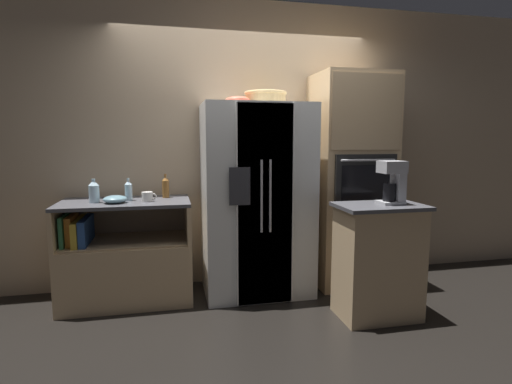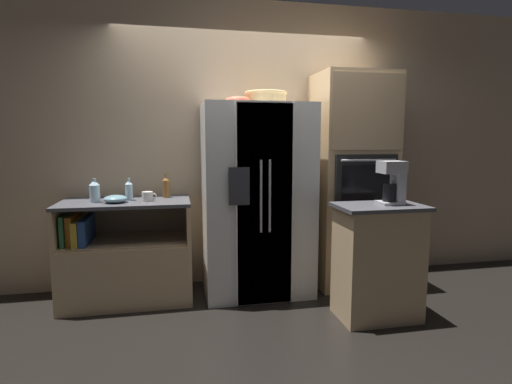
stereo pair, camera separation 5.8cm
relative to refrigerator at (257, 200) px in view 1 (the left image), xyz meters
name	(u,v)px [view 1 (the left image)]	position (x,y,z in m)	size (l,w,h in m)	color
ground_plane	(253,293)	(-0.05, -0.06, -0.89)	(20.00, 20.00, 0.00)	black
wall_back	(244,145)	(-0.05, 0.39, 0.51)	(12.00, 0.06, 2.80)	tan
counter_left	(126,264)	(-1.20, 0.04, -0.55)	(1.12, 0.64, 0.91)	tan
refrigerator	(257,200)	(0.00, 0.00, 0.00)	(0.99, 0.74, 1.77)	silver
wall_oven	(350,181)	(0.97, 0.05, 0.16)	(0.73, 0.68, 2.08)	tan
island_counter	(378,261)	(0.85, -0.76, -0.42)	(0.69, 0.45, 0.94)	tan
wicker_basket	(266,98)	(0.10, 0.07, 0.95)	(0.40, 0.40, 0.12)	tan
fruit_bowl	(238,100)	(-0.18, -0.01, 0.92)	(0.22, 0.22, 0.06)	#DB664C
bottle_tall	(129,190)	(-1.15, 0.04, 0.12)	(0.06, 0.06, 0.20)	silver
bottle_short	(94,191)	(-1.43, -0.01, 0.13)	(0.09, 0.09, 0.21)	silver
bottle_wide	(166,187)	(-0.83, 0.16, 0.13)	(0.06, 0.06, 0.22)	brown
mug	(148,197)	(-0.99, -0.04, 0.07)	(0.13, 0.10, 0.08)	silver
mixing_bowl	(115,199)	(-1.25, -0.07, 0.06)	(0.20, 0.20, 0.07)	#668C99
coffee_maker	(394,180)	(0.96, -0.76, 0.24)	(0.19, 0.17, 0.35)	#B2B2B7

